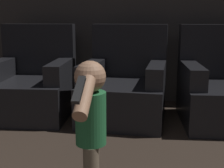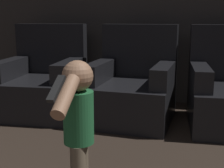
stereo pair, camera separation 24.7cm
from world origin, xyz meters
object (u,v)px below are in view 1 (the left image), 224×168
armchair_middle (125,88)px  armchair_right (223,91)px  armchair_left (32,85)px  person_toddler (90,119)px

armchair_middle → armchair_right: (1.00, 0.00, 0.00)m
armchair_left → armchair_middle: bearing=-3.3°
armchair_middle → armchair_right: 1.00m
armchair_left → armchair_middle: 1.01m
armchair_middle → person_toddler: (-0.06, -1.52, 0.16)m
armchair_left → person_toddler: 1.80m
armchair_right → armchair_middle: bearing=177.0°
armchair_middle → armchair_right: same height
armchair_right → person_toddler: armchair_right is taller
armchair_middle → armchair_left: bearing=-175.9°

